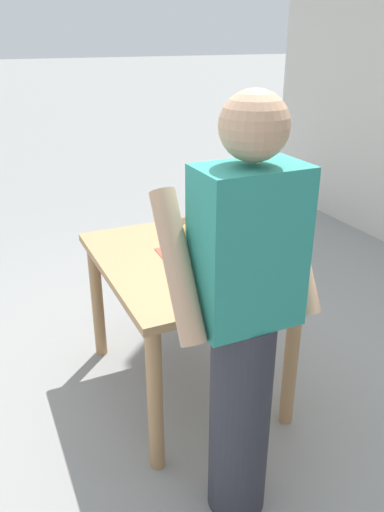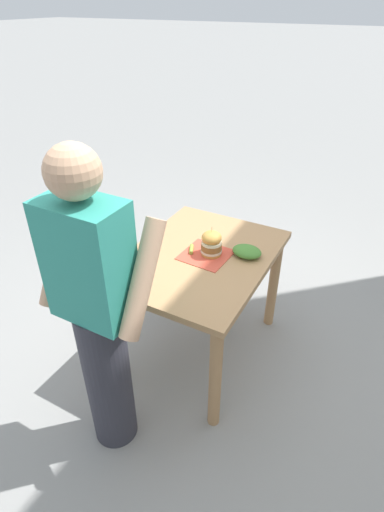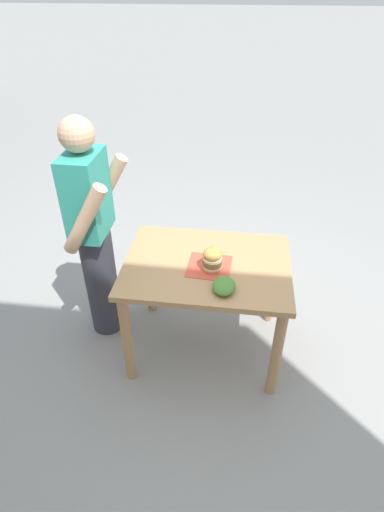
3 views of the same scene
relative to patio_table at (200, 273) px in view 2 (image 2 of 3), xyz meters
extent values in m
plane|color=gray|center=(0.00, 0.00, -0.66)|extent=(80.00, 80.00, 0.00)
cube|color=tan|center=(0.00, 0.00, 0.11)|extent=(0.83, 1.10, 0.04)
cylinder|color=tan|center=(-0.35, -0.49, -0.28)|extent=(0.07, 0.07, 0.75)
cylinder|color=tan|center=(0.35, -0.49, -0.28)|extent=(0.07, 0.07, 0.75)
cylinder|color=tan|center=(-0.35, 0.49, -0.28)|extent=(0.07, 0.07, 0.75)
cylinder|color=tan|center=(0.35, 0.49, -0.28)|extent=(0.07, 0.07, 0.75)
cube|color=#D64C38|center=(-0.03, -0.02, 0.14)|extent=(0.29, 0.29, 0.00)
cylinder|color=gold|center=(-0.06, -0.04, 0.15)|extent=(0.12, 0.12, 0.02)
cylinder|color=beige|center=(-0.06, -0.04, 0.17)|extent=(0.13, 0.13, 0.02)
cylinder|color=brown|center=(-0.06, -0.04, 0.19)|extent=(0.13, 0.13, 0.04)
cylinder|color=beige|center=(-0.06, -0.04, 0.22)|extent=(0.12, 0.12, 0.02)
ellipsoid|color=gold|center=(-0.06, -0.04, 0.25)|extent=(0.12, 0.12, 0.08)
cylinder|color=#D1B77F|center=(-0.06, -0.04, 0.30)|extent=(0.00, 0.00, 0.05)
cylinder|color=#8EA83D|center=(0.07, -0.01, 0.15)|extent=(0.06, 0.09, 0.02)
ellipsoid|color=#477F33|center=(-0.26, -0.13, 0.17)|extent=(0.18, 0.14, 0.06)
cylinder|color=#33333D|center=(0.12, 0.81, -0.21)|extent=(0.24, 0.24, 0.90)
cube|color=teal|center=(0.12, 0.81, 0.52)|extent=(0.36, 0.22, 0.56)
sphere|color=tan|center=(0.12, 0.81, 0.92)|extent=(0.22, 0.22, 0.22)
cylinder|color=tan|center=(-0.11, 0.75, 0.47)|extent=(0.09, 0.34, 0.50)
cylinder|color=tan|center=(0.35, 0.75, 0.47)|extent=(0.09, 0.34, 0.50)
camera|label=1|loc=(0.92, 2.12, 1.18)|focal=35.00mm
camera|label=2|loc=(-0.93, 1.83, 1.47)|focal=28.00mm
camera|label=3|loc=(-2.12, -0.18, 1.71)|focal=28.00mm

